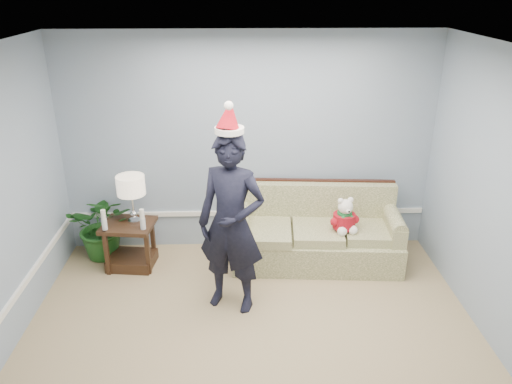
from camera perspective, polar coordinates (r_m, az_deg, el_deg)
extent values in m
cube|color=white|center=(3.30, -0.20, 14.57)|extent=(4.50, 5.00, 0.02)
cube|color=#8699AB|center=(6.07, -0.92, 5.40)|extent=(4.50, 0.02, 2.70)
cube|color=white|center=(6.38, -0.86, -2.39)|extent=(4.48, 0.03, 0.06)
cube|color=#4C5729|center=(6.16, 6.87, -6.30)|extent=(2.04, 0.99, 0.38)
cube|color=#4C5729|center=(5.94, 1.18, -4.61)|extent=(0.63, 0.72, 0.11)
cube|color=#4C5729|center=(6.00, 7.05, -4.49)|extent=(0.63, 0.72, 0.11)
cube|color=#4C5729|center=(6.13, 12.74, -4.32)|extent=(0.63, 0.72, 0.11)
cube|color=#4C5729|center=(6.24, 6.64, -1.23)|extent=(1.99, 0.33, 0.53)
cube|color=black|center=(6.19, 6.67, 1.25)|extent=(1.98, 0.20, 0.05)
cube|color=#4C5729|center=(5.95, -1.66, -3.96)|extent=(0.23, 0.86, 0.23)
cube|color=#4C5729|center=(6.22, 15.29, -3.56)|extent=(0.23, 0.86, 0.23)
cube|color=#3B2315|center=(6.05, -14.39, -3.71)|extent=(0.64, 0.56, 0.05)
cube|color=#3B2315|center=(6.27, -13.96, -7.60)|extent=(0.58, 0.50, 0.13)
cube|color=#3B2315|center=(6.06, -16.70, -6.70)|extent=(0.05, 0.05, 0.57)
cube|color=#3B2315|center=(5.96, -12.27, -6.75)|extent=(0.05, 0.05, 0.57)
cube|color=#3B2315|center=(6.38, -15.91, -5.02)|extent=(0.05, 0.05, 0.57)
cube|color=#3B2315|center=(6.28, -11.72, -5.04)|extent=(0.05, 0.05, 0.57)
cylinder|color=silver|center=(6.05, -13.72, -3.20)|extent=(0.15, 0.15, 0.03)
sphere|color=silver|center=(6.02, -13.80, -2.46)|extent=(0.09, 0.09, 0.09)
cylinder|color=silver|center=(5.96, -13.92, -1.23)|extent=(0.02, 0.02, 0.32)
cylinder|color=beige|center=(5.87, -14.13, 0.75)|extent=(0.32, 0.32, 0.22)
cylinder|color=silver|center=(5.94, -16.93, -3.54)|extent=(0.06, 0.06, 0.13)
cylinder|color=white|center=(5.89, -17.06, -2.47)|extent=(0.05, 0.05, 0.11)
cylinder|color=silver|center=(5.84, -12.81, -3.54)|extent=(0.06, 0.06, 0.13)
cylinder|color=white|center=(5.79, -12.91, -2.46)|extent=(0.05, 0.05, 0.11)
imported|color=#1D531C|center=(6.40, -17.06, -3.66)|extent=(0.77, 0.66, 0.85)
imported|color=black|center=(4.99, -2.82, -3.69)|extent=(0.81, 0.67, 1.91)
cylinder|color=white|center=(4.63, -3.06, 7.09)|extent=(0.36, 0.36, 0.05)
cone|color=#B6131F|center=(4.61, -3.09, 8.81)|extent=(0.32, 0.36, 0.32)
sphere|color=white|center=(4.50, -3.14, 9.83)|extent=(0.08, 0.08, 0.08)
sphere|color=white|center=(5.90, 10.03, -3.24)|extent=(0.24, 0.24, 0.24)
cylinder|color=#B6131F|center=(5.90, 10.03, -3.24)|extent=(0.31, 0.31, 0.17)
cylinder|color=#1A6D33|center=(5.86, 10.10, -2.40)|extent=(0.20, 0.20, 0.03)
sphere|color=white|center=(5.83, 9.56, -4.42)|extent=(0.11, 0.11, 0.11)
sphere|color=white|center=(5.85, 10.82, -4.38)|extent=(0.11, 0.11, 0.11)
sphere|color=white|center=(5.82, 10.17, -1.68)|extent=(0.17, 0.17, 0.17)
sphere|color=black|center=(5.73, 10.37, -2.25)|extent=(0.02, 0.02, 0.02)
sphere|color=white|center=(5.78, 9.62, -0.96)|extent=(0.07, 0.07, 0.07)
sphere|color=white|center=(5.81, 10.79, -0.94)|extent=(0.07, 0.07, 0.07)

